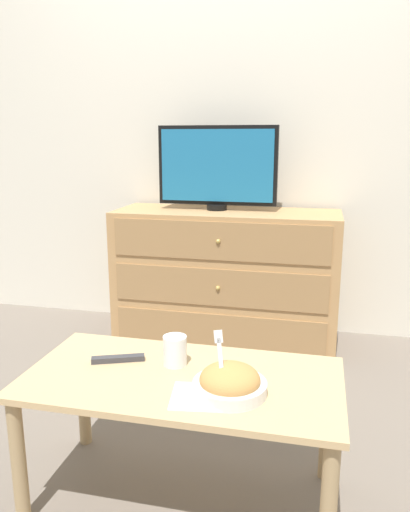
{
  "coord_description": "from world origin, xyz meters",
  "views": [
    {
      "loc": [
        0.5,
        -2.92,
        1.13
      ],
      "look_at": [
        0.11,
        -1.24,
        0.72
      ],
      "focal_mm": 35.0,
      "sensor_mm": 36.0,
      "label": 1
    }
  ],
  "objects": [
    {
      "name": "ground_plane",
      "position": [
        0.0,
        0.0,
        0.0
      ],
      "size": [
        12.0,
        12.0,
        0.0
      ],
      "primitive_type": "plane",
      "color": "#70665B"
    },
    {
      "name": "wall_back",
      "position": [
        0.0,
        0.03,
        1.3
      ],
      "size": [
        12.0,
        0.05,
        2.6
      ],
      "color": "silver",
      "rests_on": "ground_plane"
    },
    {
      "name": "dresser",
      "position": [
        -0.0,
        -0.25,
        0.37
      ],
      "size": [
        1.23,
        0.46,
        0.74
      ],
      "color": "tan",
      "rests_on": "ground_plane"
    },
    {
      "name": "tv",
      "position": [
        -0.06,
        -0.22,
        0.98
      ],
      "size": [
        0.66,
        0.11,
        0.45
      ],
      "color": "black",
      "rests_on": "dresser"
    },
    {
      "name": "coffee_table",
      "position": [
        0.11,
        -1.58,
        0.36
      ],
      "size": [
        0.96,
        0.49,
        0.43
      ],
      "color": "tan",
      "rests_on": "ground_plane"
    },
    {
      "name": "takeout_bowl",
      "position": [
        0.27,
        -1.65,
        0.46
      ],
      "size": [
        0.21,
        0.21,
        0.18
      ],
      "color": "silver",
      "rests_on": "coffee_table"
    },
    {
      "name": "drink_cup",
      "position": [
        0.07,
        -1.51,
        0.47
      ],
      "size": [
        0.08,
        0.08,
        0.1
      ],
      "color": "beige",
      "rests_on": "coffee_table"
    },
    {
      "name": "napkin",
      "position": [
        0.19,
        -1.69,
        0.43
      ],
      "size": [
        0.18,
        0.18,
        0.0
      ],
      "color": "white",
      "rests_on": "coffee_table"
    },
    {
      "name": "remote_control",
      "position": [
        -0.12,
        -1.53,
        0.44
      ],
      "size": [
        0.17,
        0.09,
        0.02
      ],
      "color": "#38383D",
      "rests_on": "coffee_table"
    }
  ]
}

